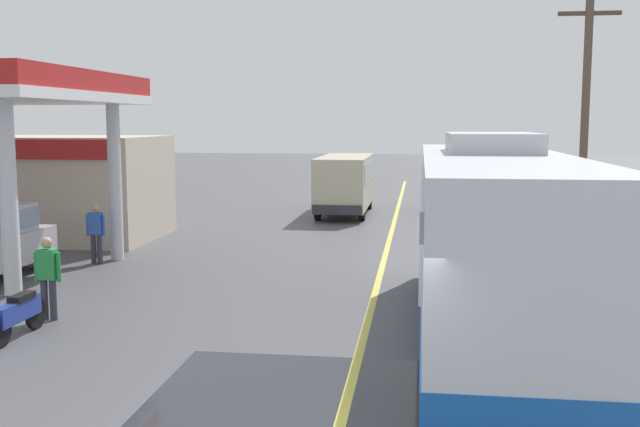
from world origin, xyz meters
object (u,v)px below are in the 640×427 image
object	(u,v)px
coach_bus_main	(494,246)
pedestrian_near_pump	(96,230)
minibus_opposing_lane	(345,179)
pedestrian_by_shop	(48,274)
motorcycle_parked_forecourt	(18,314)
car_trailing_behind_bus	(457,190)

from	to	relation	value
coach_bus_main	pedestrian_near_pump	distance (m)	11.72
coach_bus_main	minibus_opposing_lane	size ratio (longest dim) A/B	1.80
minibus_opposing_lane	pedestrian_by_shop	world-z (taller)	minibus_opposing_lane
minibus_opposing_lane	motorcycle_parked_forecourt	bearing A→B (deg)	-102.22
minibus_opposing_lane	car_trailing_behind_bus	distance (m)	4.81
coach_bus_main	pedestrian_near_pump	size ratio (longest dim) A/B	6.65
minibus_opposing_lane	car_trailing_behind_bus	bearing A→B (deg)	11.29
coach_bus_main	minibus_opposing_lane	bearing A→B (deg)	104.07
minibus_opposing_lane	pedestrian_by_shop	xyz separation A→B (m)	(-4.08, -17.40, -0.54)
minibus_opposing_lane	pedestrian_by_shop	bearing A→B (deg)	-103.19
pedestrian_by_shop	car_trailing_behind_bus	xyz separation A→B (m)	(8.78, 18.34, 0.08)
minibus_opposing_lane	car_trailing_behind_bus	xyz separation A→B (m)	(4.70, 0.94, -0.46)
car_trailing_behind_bus	pedestrian_near_pump	bearing A→B (deg)	-129.21
minibus_opposing_lane	car_trailing_behind_bus	world-z (taller)	minibus_opposing_lane
coach_bus_main	pedestrian_by_shop	bearing A→B (deg)	178.19
pedestrian_near_pump	car_trailing_behind_bus	bearing A→B (deg)	50.79
coach_bus_main	minibus_opposing_lane	distance (m)	18.22
coach_bus_main	pedestrian_near_pump	xyz separation A→B (m)	(-10.09, 5.91, -0.79)
minibus_opposing_lane	pedestrian_by_shop	distance (m)	17.88
pedestrian_near_pump	motorcycle_parked_forecourt	bearing A→B (deg)	-76.55
minibus_opposing_lane	pedestrian_near_pump	distance (m)	13.07
motorcycle_parked_forecourt	pedestrian_by_shop	bearing A→B (deg)	92.41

